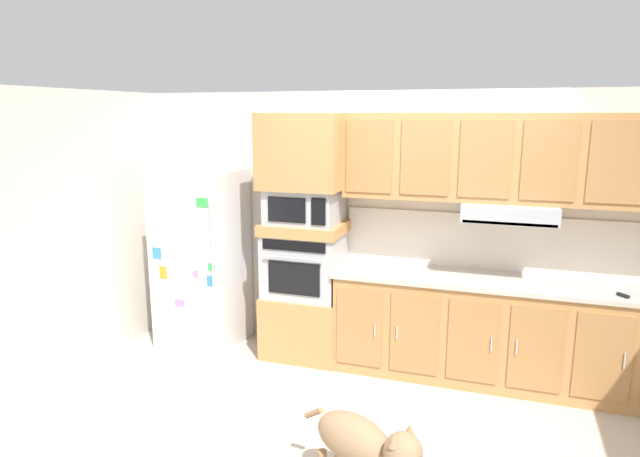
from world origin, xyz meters
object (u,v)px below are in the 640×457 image
microwave (305,206)px  screwdriver (624,295)px  dog (363,443)px  built_in_oven (305,264)px  refrigerator (202,258)px

microwave → screwdriver: bearing=-3.8°
dog → built_in_oven: bearing=145.1°
refrigerator → screwdriver: size_ratio=10.44×
built_in_oven → dog: 2.21m
refrigerator → built_in_oven: bearing=3.6°
screwdriver → dog: size_ratio=0.19×
refrigerator → built_in_oven: 1.07m
microwave → dog: 2.40m
refrigerator → screwdriver: bearing=-1.7°
built_in_oven → screwdriver: built_in_oven is taller
built_in_oven → dog: (1.05, -1.88, -0.51)m
refrigerator → dog: size_ratio=2.01×
screwdriver → built_in_oven: bearing=176.2°
refrigerator → screwdriver: 3.73m
refrigerator → built_in_oven: refrigerator is taller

